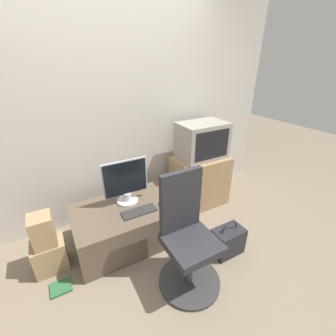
{
  "coord_description": "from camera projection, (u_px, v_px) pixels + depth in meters",
  "views": [
    {
      "loc": [
        -0.63,
        -1.14,
        1.81
      ],
      "look_at": [
        0.5,
        0.89,
        0.67
      ],
      "focal_mm": 24.0,
      "sensor_mm": 36.0,
      "label": 1
    }
  ],
  "objects": [
    {
      "name": "office_chair",
      "position": [
        187.0,
        242.0,
        1.88
      ],
      "size": [
        0.55,
        0.55,
        1.04
      ],
      "color": "#333333",
      "rests_on": "ground_plane"
    },
    {
      "name": "book",
      "position": [
        61.0,
        287.0,
        1.96
      ],
      "size": [
        0.17,
        0.15,
        0.02
      ],
      "color": "#2D6638",
      "rests_on": "ground_plane"
    },
    {
      "name": "side_stand",
      "position": [
        200.0,
        181.0,
        3.0
      ],
      "size": [
        0.7,
        0.46,
        0.67
      ],
      "color": "#A37F56",
      "rests_on": "ground_plane"
    },
    {
      "name": "cardboard_box_lower",
      "position": [
        50.0,
        255.0,
        2.1
      ],
      "size": [
        0.28,
        0.23,
        0.3
      ],
      "color": "#A3845B",
      "rests_on": "ground_plane"
    },
    {
      "name": "mouse",
      "position": [
        161.0,
        203.0,
        2.36
      ],
      "size": [
        0.06,
        0.04,
        0.03
      ],
      "color": "black",
      "rests_on": "desk"
    },
    {
      "name": "main_monitor",
      "position": [
        126.0,
        182.0,
        2.32
      ],
      "size": [
        0.47,
        0.22,
        0.48
      ],
      "color": "silver",
      "rests_on": "desk"
    },
    {
      "name": "wall_back",
      "position": [
        108.0,
        111.0,
        2.43
      ],
      "size": [
        4.4,
        0.05,
        2.6
      ],
      "color": "beige",
      "rests_on": "ground_plane"
    },
    {
      "name": "desk",
      "position": [
        130.0,
        223.0,
        2.42
      ],
      "size": [
        1.14,
        0.71,
        0.42
      ],
      "color": "brown",
      "rests_on": "ground_plane"
    },
    {
      "name": "keyboard",
      "position": [
        139.0,
        211.0,
        2.25
      ],
      "size": [
        0.35,
        0.14,
        0.01
      ],
      "color": "#2D2D2D",
      "rests_on": "desk"
    },
    {
      "name": "handbag",
      "position": [
        228.0,
        241.0,
        2.27
      ],
      "size": [
        0.31,
        0.2,
        0.39
      ],
      "color": "#232328",
      "rests_on": "ground_plane"
    },
    {
      "name": "cardboard_box_upper",
      "position": [
        42.0,
        230.0,
        1.96
      ],
      "size": [
        0.19,
        0.21,
        0.3
      ],
      "color": "#A3845B",
      "rests_on": "cardboard_box_lower"
    },
    {
      "name": "crt_tv",
      "position": [
        202.0,
        140.0,
        2.78
      ],
      "size": [
        0.59,
        0.4,
        0.45
      ],
      "color": "gray",
      "rests_on": "side_stand"
    },
    {
      "name": "ground_plane",
      "position": [
        168.0,
        288.0,
        1.96
      ],
      "size": [
        12.0,
        12.0,
        0.0
      ],
      "primitive_type": "plane",
      "color": "#7F705B"
    }
  ]
}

